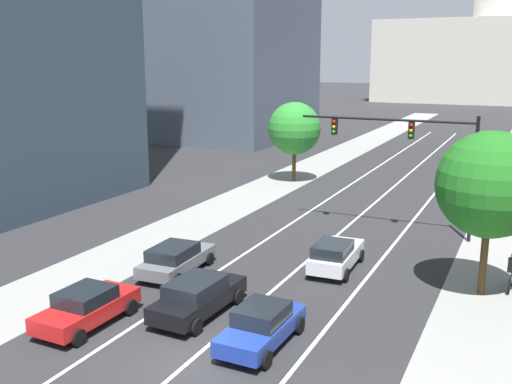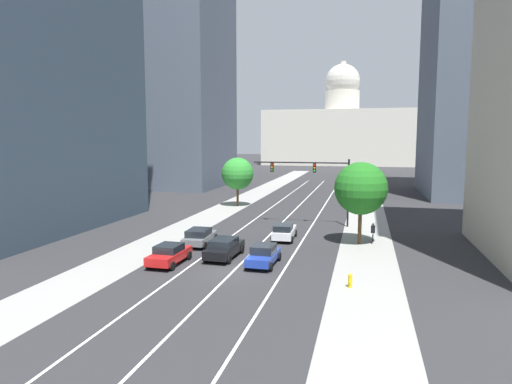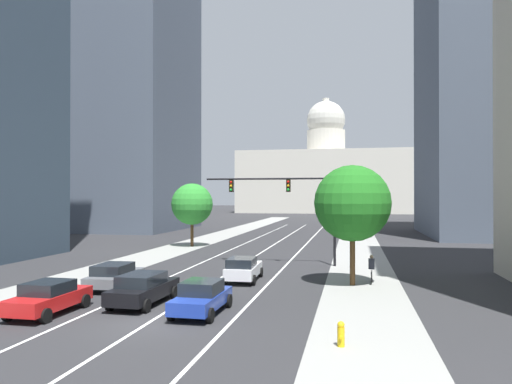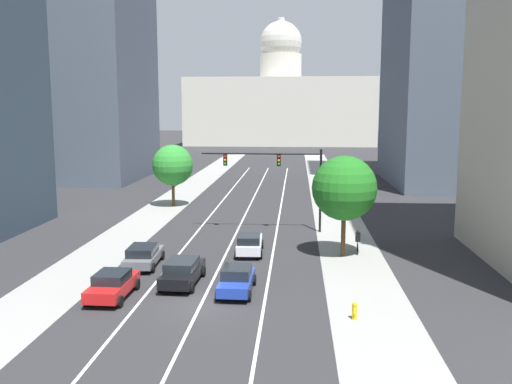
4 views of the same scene
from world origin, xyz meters
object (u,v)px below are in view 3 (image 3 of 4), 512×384
at_px(fire_hydrant, 341,334).
at_px(car_black, 143,288).
at_px(capitol_building, 326,177).
at_px(car_red, 49,297).
at_px(street_tree_near_right, 352,203).
at_px(car_white, 243,269).
at_px(cyclist, 372,269).
at_px(car_gray, 115,275).
at_px(car_blue, 202,297).
at_px(street_tree_near_left, 192,204).
at_px(traffic_signal_mast, 292,197).

bearing_deg(fire_hydrant, car_black, 153.05).
height_order(capitol_building, fire_hydrant, capitol_building).
bearing_deg(capitol_building, car_red, -92.11).
bearing_deg(street_tree_near_right, fire_hydrant, -91.86).
height_order(car_white, cyclist, cyclist).
distance_m(car_black, cyclist, 13.93).
bearing_deg(car_gray, fire_hydrant, -125.66).
distance_m(car_gray, street_tree_near_right, 14.57).
distance_m(car_red, car_black, 4.31).
relative_size(capitol_building, car_red, 12.26).
distance_m(car_blue, fire_hydrant, 7.33).
relative_size(car_blue, car_gray, 0.92).
xyz_separation_m(capitol_building, street_tree_near_left, (-8.19, -108.96, -6.80)).
height_order(traffic_signal_mast, cyclist, traffic_signal_mast).
bearing_deg(capitol_building, street_tree_near_right, -86.25).
bearing_deg(street_tree_near_right, car_gray, -164.98).
distance_m(cyclist, street_tree_near_right, 4.32).
bearing_deg(capitol_building, car_black, -90.72).
distance_m(street_tree_near_left, street_tree_near_right, 25.52).
height_order(fire_hydrant, street_tree_near_left, street_tree_near_left).
xyz_separation_m(traffic_signal_mast, cyclist, (5.73, -6.79, -4.39)).
relative_size(traffic_signal_mast, street_tree_near_right, 1.42).
bearing_deg(street_tree_near_left, car_blue, -70.44).
bearing_deg(car_red, car_white, -33.15).
xyz_separation_m(fire_hydrant, cyclist, (1.54, 13.15, 0.39)).
relative_size(car_white, street_tree_near_right, 0.62).
height_order(fire_hydrant, street_tree_near_right, street_tree_near_right).
relative_size(traffic_signal_mast, street_tree_near_left, 1.54).
height_order(car_black, fire_hydrant, car_black).
xyz_separation_m(car_blue, car_gray, (-6.78, 4.85, -0.00)).
height_order(car_blue, traffic_signal_mast, traffic_signal_mast).
height_order(car_white, street_tree_near_left, street_tree_near_left).
height_order(capitol_building, car_gray, capitol_building).
relative_size(fire_hydrant, street_tree_near_left, 0.14).
height_order(car_black, street_tree_near_right, street_tree_near_right).
relative_size(capitol_building, car_white, 12.07).
height_order(traffic_signal_mast, street_tree_near_left, traffic_signal_mast).
height_order(car_gray, street_tree_near_left, street_tree_near_left).
distance_m(car_white, traffic_signal_mast, 9.13).
bearing_deg(car_gray, capitol_building, -4.75).
bearing_deg(street_tree_near_right, capitol_building, 93.75).
xyz_separation_m(capitol_building, traffic_signal_mast, (3.83, -120.55, -6.02)).
bearing_deg(fire_hydrant, traffic_signal_mast, 101.86).
distance_m(capitol_building, street_tree_near_left, 109.48).
xyz_separation_m(car_blue, car_white, (0.01, 8.55, 0.03)).
bearing_deg(car_white, street_tree_near_left, 24.98).
distance_m(capitol_building, car_black, 135.97).
bearing_deg(fire_hydrant, car_blue, 149.71).
bearing_deg(car_gray, car_black, -139.34).
height_order(car_blue, car_red, car_blue).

